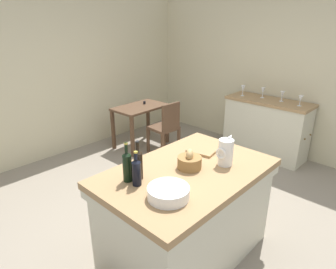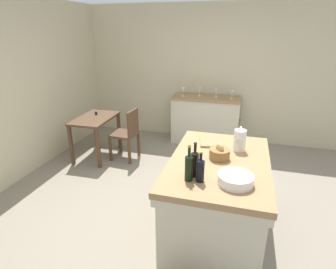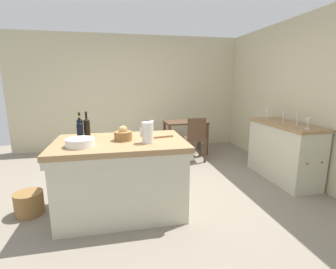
{
  "view_description": "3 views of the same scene",
  "coord_description": "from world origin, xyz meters",
  "views": [
    {
      "loc": [
        -2.04,
        -1.84,
        2.08
      ],
      "look_at": [
        0.28,
        0.38,
        0.83
      ],
      "focal_mm": 31.3,
      "sensor_mm": 36.0,
      "label": 1
    },
    {
      "loc": [
        -2.88,
        -0.61,
        2.14
      ],
      "look_at": [
        0.17,
        0.26,
        0.92
      ],
      "focal_mm": 29.41,
      "sensor_mm": 36.0,
      "label": 2
    },
    {
      "loc": [
        -0.35,
        -3.27,
        1.57
      ],
      "look_at": [
        0.36,
        0.14,
        0.82
      ],
      "focal_mm": 26.21,
      "sensor_mm": 36.0,
      "label": 3
    }
  ],
  "objects": [
    {
      "name": "ground_plane",
      "position": [
        0.0,
        0.0,
        0.0
      ],
      "size": [
        6.76,
        6.76,
        0.0
      ],
      "primitive_type": "plane",
      "color": "gray"
    },
    {
      "name": "wall_back",
      "position": [
        0.0,
        2.6,
        1.3
      ],
      "size": [
        5.32,
        0.12,
        2.6
      ],
      "primitive_type": "cube",
      "color": "beige",
      "rests_on": "ground"
    },
    {
      "name": "wall_right",
      "position": [
        2.6,
        0.0,
        1.3
      ],
      "size": [
        0.12,
        5.2,
        2.6
      ],
      "primitive_type": "cube",
      "color": "beige",
      "rests_on": "ground"
    },
    {
      "name": "island_table",
      "position": [
        -0.33,
        -0.43,
        0.48
      ],
      "size": [
        1.51,
        0.99,
        0.9
      ],
      "color": "#99754C",
      "rests_on": "ground"
    },
    {
      "name": "side_cabinet",
      "position": [
        2.26,
        0.08,
        0.47
      ],
      "size": [
        0.52,
        1.32,
        0.93
      ],
      "color": "#99754C",
      "rests_on": "ground"
    },
    {
      "name": "writing_desk",
      "position": [
        1.11,
        1.83,
        0.6
      ],
      "size": [
        0.92,
        0.59,
        0.77
      ],
      "color": "#513826",
      "rests_on": "ground"
    },
    {
      "name": "wooden_chair",
      "position": [
        1.15,
        1.26,
        0.48
      ],
      "size": [
        0.43,
        0.43,
        0.89
      ],
      "color": "#513826",
      "rests_on": "ground"
    },
    {
      "name": "pitcher",
      "position": [
        -0.03,
        -0.6,
        1.02
      ],
      "size": [
        0.17,
        0.13,
        0.28
      ],
      "color": "white",
      "rests_on": "island_table"
    },
    {
      "name": "wash_bowl",
      "position": [
        -0.75,
        -0.6,
        0.94
      ],
      "size": [
        0.3,
        0.3,
        0.09
      ],
      "primitive_type": "cylinder",
      "color": "white",
      "rests_on": "island_table"
    },
    {
      "name": "bread_basket",
      "position": [
        -0.29,
        -0.42,
        0.96
      ],
      "size": [
        0.21,
        0.21,
        0.17
      ],
      "color": "olive",
      "rests_on": "island_table"
    },
    {
      "name": "cutting_board",
      "position": [
        0.12,
        -0.28,
        0.91
      ],
      "size": [
        0.39,
        0.32,
        0.02
      ],
      "primitive_type": "cube",
      "rotation": [
        0.0,
        0.0,
        0.19
      ],
      "color": "#99754C",
      "rests_on": "island_table"
    },
    {
      "name": "wine_bottle_dark",
      "position": [
        -0.71,
        -0.24,
        1.03
      ],
      "size": [
        0.07,
        0.07,
        0.33
      ],
      "color": "black",
      "rests_on": "island_table"
    },
    {
      "name": "wine_bottle_amber",
      "position": [
        -0.79,
        -0.21,
        1.03
      ],
      "size": [
        0.07,
        0.07,
        0.33
      ],
      "color": "black",
      "rests_on": "island_table"
    },
    {
      "name": "wine_bottle_green",
      "position": [
        -0.78,
        -0.3,
        1.01
      ],
      "size": [
        0.07,
        0.07,
        0.28
      ],
      "color": "black",
      "rests_on": "island_table"
    },
    {
      "name": "wine_glass_far_left",
      "position": [
        2.24,
        -0.39,
        1.03
      ],
      "size": [
        0.07,
        0.07,
        0.15
      ],
      "color": "white",
      "rests_on": "side_cabinet"
    },
    {
      "name": "wine_glass_left",
      "position": [
        2.31,
        -0.09,
        1.03
      ],
      "size": [
        0.07,
        0.07,
        0.16
      ],
      "color": "white",
      "rests_on": "side_cabinet"
    },
    {
      "name": "wine_glass_middle",
      "position": [
        2.32,
        0.23,
        1.04
      ],
      "size": [
        0.07,
        0.07,
        0.16
      ],
      "color": "white",
      "rests_on": "side_cabinet"
    },
    {
      "name": "wine_glass_right",
      "position": [
        2.21,
        0.53,
        1.04
      ],
      "size": [
        0.07,
        0.07,
        0.17
      ],
      "color": "white",
      "rests_on": "side_cabinet"
    }
  ]
}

